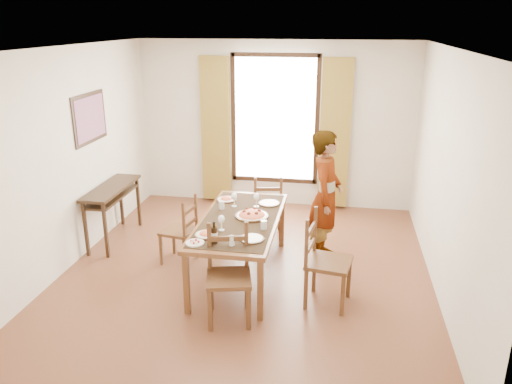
% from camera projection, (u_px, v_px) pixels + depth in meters
% --- Properties ---
extents(ground, '(5.00, 5.00, 0.00)m').
position_uv_depth(ground, '(247.00, 270.00, 6.28)').
color(ground, '#53291A').
rests_on(ground, ground).
extents(room_shell, '(4.60, 5.10, 2.74)m').
position_uv_depth(room_shell, '(248.00, 149.00, 5.90)').
color(room_shell, beige).
rests_on(room_shell, ground).
extents(console_table, '(0.38, 1.20, 0.80)m').
position_uv_depth(console_table, '(112.00, 194.00, 6.94)').
color(console_table, black).
rests_on(console_table, ground).
extents(dining_table, '(0.91, 1.95, 0.76)m').
position_uv_depth(dining_table, '(240.00, 223.00, 5.94)').
color(dining_table, brown).
rests_on(dining_table, ground).
extents(chair_west, '(0.46, 0.46, 0.89)m').
position_uv_depth(chair_west, '(181.00, 232.00, 6.39)').
color(chair_west, '#502E1A').
rests_on(chair_west, ground).
extents(chair_north, '(0.48, 0.48, 0.94)m').
position_uv_depth(chair_north, '(268.00, 208.00, 7.14)').
color(chair_north, '#502E1A').
rests_on(chair_north, ground).
extents(chair_south, '(0.54, 0.54, 1.02)m').
position_uv_depth(chair_south, '(229.00, 277.00, 5.14)').
color(chair_south, '#502E1A').
rests_on(chair_south, ground).
extents(chair_east, '(0.53, 0.53, 1.05)m').
position_uv_depth(chair_east, '(325.00, 263.00, 5.42)').
color(chair_east, '#502E1A').
rests_on(chair_east, ground).
extents(man, '(0.72, 0.56, 1.71)m').
position_uv_depth(man, '(326.00, 197.00, 6.34)').
color(man, gray).
rests_on(man, ground).
extents(plate_sw, '(0.27, 0.27, 0.05)m').
position_uv_depth(plate_sw, '(206.00, 233.00, 5.44)').
color(plate_sw, silver).
rests_on(plate_sw, dining_table).
extents(plate_se, '(0.27, 0.27, 0.05)m').
position_uv_depth(plate_se, '(252.00, 237.00, 5.34)').
color(plate_se, silver).
rests_on(plate_se, dining_table).
extents(plate_nw, '(0.27, 0.27, 0.05)m').
position_uv_depth(plate_nw, '(226.00, 198.00, 6.50)').
color(plate_nw, silver).
rests_on(plate_nw, dining_table).
extents(plate_ne, '(0.27, 0.27, 0.05)m').
position_uv_depth(plate_ne, '(269.00, 202.00, 6.37)').
color(plate_ne, silver).
rests_on(plate_ne, dining_table).
extents(pasta_platter, '(0.40, 0.40, 0.10)m').
position_uv_depth(pasta_platter, '(252.00, 213.00, 5.95)').
color(pasta_platter, red).
rests_on(pasta_platter, dining_table).
extents(caprese_plate, '(0.20, 0.20, 0.04)m').
position_uv_depth(caprese_plate, '(195.00, 242.00, 5.25)').
color(caprese_plate, silver).
rests_on(caprese_plate, dining_table).
extents(wine_glass_a, '(0.08, 0.08, 0.18)m').
position_uv_depth(wine_glass_a, '(221.00, 223.00, 5.55)').
color(wine_glass_a, white).
rests_on(wine_glass_a, dining_table).
extents(wine_glass_b, '(0.08, 0.08, 0.18)m').
position_uv_depth(wine_glass_b, '(256.00, 200.00, 6.25)').
color(wine_glass_b, white).
rests_on(wine_glass_b, dining_table).
extents(wine_glass_c, '(0.08, 0.08, 0.18)m').
position_uv_depth(wine_glass_c, '(234.00, 200.00, 6.26)').
color(wine_glass_c, white).
rests_on(wine_glass_c, dining_table).
extents(tumbler_a, '(0.07, 0.07, 0.10)m').
position_uv_depth(tumbler_a, '(264.00, 225.00, 5.60)').
color(tumbler_a, silver).
rests_on(tumbler_a, dining_table).
extents(tumbler_b, '(0.07, 0.07, 0.10)m').
position_uv_depth(tumbler_b, '(222.00, 205.00, 6.20)').
color(tumbler_b, silver).
rests_on(tumbler_b, dining_table).
extents(tumbler_c, '(0.07, 0.07, 0.10)m').
position_uv_depth(tumbler_c, '(232.00, 241.00, 5.20)').
color(tumbler_c, silver).
rests_on(tumbler_c, dining_table).
extents(wine_bottle, '(0.07, 0.07, 0.25)m').
position_uv_depth(wine_bottle, '(214.00, 232.00, 5.22)').
color(wine_bottle, black).
rests_on(wine_bottle, dining_table).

